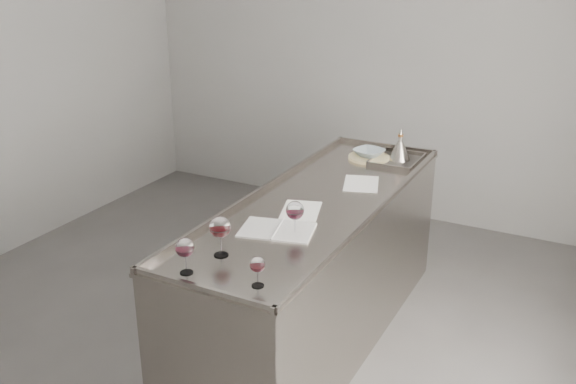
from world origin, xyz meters
The scene contains 12 objects.
room_shell centered at (0.00, 0.00, 1.40)m, with size 4.54×5.04×2.84m.
counter centered at (0.50, 0.30, 0.47)m, with size 0.77×2.42×0.97m.
wine_glass_left centered at (0.34, -0.78, 1.06)m, with size 0.09×0.09×0.17m.
wine_glass_middle centered at (0.39, -0.56, 1.08)m, with size 0.10×0.10×0.20m.
wine_glass_right centered at (0.60, -0.18, 1.07)m, with size 0.09×0.09×0.19m.
wine_glass_small centered at (0.69, -0.73, 1.04)m, with size 0.07×0.07×0.14m.
notebook centered at (0.49, -0.18, 0.95)m, with size 0.43×0.35×0.02m.
loose_paper_top centered at (0.48, 0.12, 0.94)m, with size 0.21×0.30×0.00m, color white.
loose_paper_under centered at (0.62, 0.68, 0.94)m, with size 0.21×0.30×0.00m, color white.
trivet centered at (0.48, 1.18, 0.95)m, with size 0.29×0.29×0.02m, color beige.
ceramic_bowl centered at (0.48, 1.18, 0.98)m, with size 0.20×0.20×0.05m, color #90A1A8.
wine_funnel centered at (0.68, 1.26, 1.01)m, with size 0.16×0.16×0.23m.
Camera 1 is at (1.97, -2.87, 2.35)m, focal length 40.00 mm.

